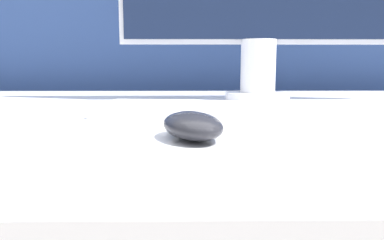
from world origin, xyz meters
TOP-DOWN VIEW (x-y plane):
  - partition_panel at (0.00, 0.66)m, footprint 5.00×0.03m
  - computer_mouse_near at (0.04, -0.28)m, footprint 0.10×0.13m
  - keyboard at (0.06, -0.09)m, footprint 0.39×0.19m

SIDE VIEW (x-z plane):
  - keyboard at x=0.06m, z-range 0.71..0.74m
  - partition_panel at x=0.00m, z-range 0.00..1.45m
  - computer_mouse_near at x=0.04m, z-range 0.71..0.75m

